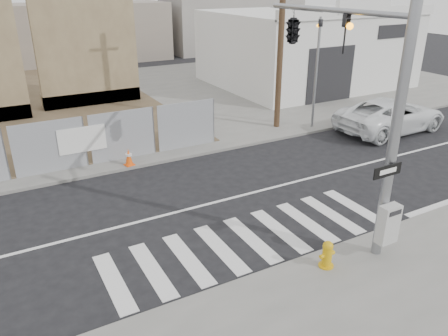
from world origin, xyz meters
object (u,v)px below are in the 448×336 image
fire_hydrant (327,254)px  suv (391,115)px  signal_pole (323,61)px  auto_shop (305,48)px  traffic_cone_d (129,157)px

fire_hydrant → suv: 12.51m
signal_pole → auto_shop: signal_pole is taller
auto_shop → suv: bearing=-105.3°
signal_pole → traffic_cone_d: signal_pole is taller
signal_pole → suv: signal_pole is taller
suv → auto_shop: bearing=-17.0°
signal_pole → fire_hydrant: signal_pole is taller
auto_shop → suv: auto_shop is taller
auto_shop → fire_hydrant: auto_shop is taller
fire_hydrant → traffic_cone_d: fire_hydrant is taller
signal_pole → suv: (8.65, 4.58, -3.97)m
auto_shop → signal_pole: bearing=-127.5°
signal_pole → suv: bearing=27.9°
traffic_cone_d → auto_shop: bearing=29.5°
traffic_cone_d → signal_pole: bearing=-57.7°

